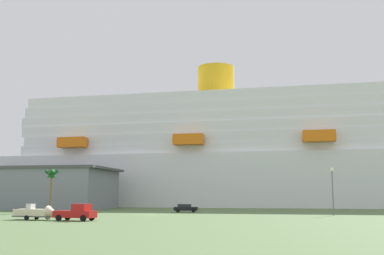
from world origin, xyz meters
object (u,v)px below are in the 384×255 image
object	(u,v)px
palm_tree	(52,177)
pickup_truck	(76,213)
parked_car_white_van	(32,206)
cruise_ship	(323,159)
parked_car_black_coupe	(185,208)
small_boat_on_trailer	(38,213)
street_lamp	(332,184)

from	to	relation	value
palm_tree	pickup_truck	bearing A→B (deg)	-53.99
pickup_truck	parked_car_white_van	distance (m)	49.64
cruise_ship	parked_car_black_coupe	bearing A→B (deg)	-120.81
small_boat_on_trailer	street_lamp	size ratio (longest dim) A/B	0.94
small_boat_on_trailer	parked_car_white_van	world-z (taller)	small_boat_on_trailer
street_lamp	palm_tree	bearing A→B (deg)	178.23
pickup_truck	street_lamp	distance (m)	41.79
parked_car_black_coupe	small_boat_on_trailer	bearing A→B (deg)	-111.13
parked_car_white_van	parked_car_black_coupe	distance (m)	37.70
cruise_ship	small_boat_on_trailer	world-z (taller)	cruise_ship
palm_tree	parked_car_black_coupe	size ratio (longest dim) A/B	1.71
palm_tree	street_lamp	distance (m)	52.66
palm_tree	cruise_ship	bearing A→B (deg)	45.20
cruise_ship	parked_car_white_van	xyz separation A→B (m)	(-64.99, -40.61, -12.58)
cruise_ship	parked_car_white_van	distance (m)	77.66
cruise_ship	pickup_truck	bearing A→B (deg)	-113.22
small_boat_on_trailer	pickup_truck	bearing A→B (deg)	-6.74
parked_car_white_van	parked_car_black_coupe	bearing A→B (deg)	-9.08
palm_tree	parked_car_black_coupe	bearing A→B (deg)	15.16
pickup_truck	parked_car_black_coupe	xyz separation A→B (m)	(6.33, 32.91, -0.21)
pickup_truck	small_boat_on_trailer	size ratio (longest dim) A/B	0.79
street_lamp	parked_car_black_coupe	size ratio (longest dim) A/B	1.60
cruise_ship	street_lamp	distance (m)	55.67
pickup_truck	parked_car_black_coupe	distance (m)	33.52
parked_car_black_coupe	street_lamp	bearing A→B (deg)	-17.24
pickup_truck	palm_tree	bearing A→B (deg)	126.01
street_lamp	parked_car_black_coupe	bearing A→B (deg)	162.76
cruise_ship	parked_car_black_coupe	distance (m)	55.65
cruise_ship	palm_tree	distance (m)	75.56
parked_car_white_van	parked_car_black_coupe	xyz separation A→B (m)	(37.23, -5.95, -0.00)
parked_car_white_van	parked_car_black_coupe	world-z (taller)	same
small_boat_on_trailer	parked_car_black_coupe	distance (m)	34.51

